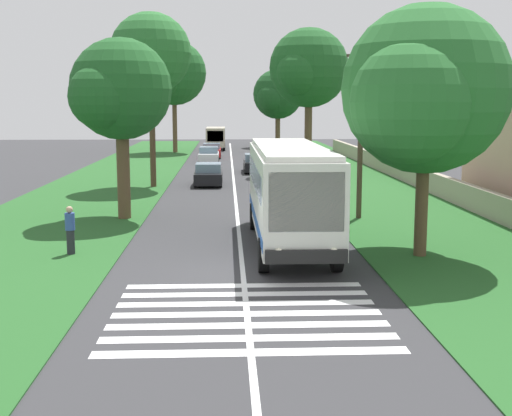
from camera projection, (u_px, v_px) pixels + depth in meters
The scene contains 20 objects.
ground at pixel (243, 273), 21.35m from camera, with size 160.00×160.00×0.00m, color #333335.
grass_verge_left at pixel (80, 204), 35.81m from camera, with size 120.00×8.00×0.04m, color #235623.
grass_verge_right at pixel (389, 202), 36.52m from camera, with size 120.00×8.00×0.04m, color #235623.
centre_line at pixel (236, 203), 36.17m from camera, with size 110.00×0.16×0.01m, color silver.
coach_bus at pixel (289, 189), 25.03m from camera, with size 11.16×2.62×3.73m.
zebra_crossing at pixel (247, 314), 17.19m from camera, with size 5.85×6.80×0.01m.
trailing_car_0 at pixel (209, 175), 44.20m from camera, with size 4.30×1.78×1.43m.
trailing_car_1 at pixel (256, 164), 52.39m from camera, with size 4.30×1.78×1.43m.
trailing_car_2 at pixel (209, 155), 60.87m from camera, with size 4.30×1.78×1.43m.
trailing_car_3 at pixel (212, 151), 66.20m from camera, with size 4.30×1.78×1.43m.
trailing_minibus_0 at pixel (216, 136), 77.63m from camera, with size 6.00×2.14×2.53m.
roadside_tree_left_0 at pixel (172, 75), 72.09m from camera, with size 8.11×6.82×11.81m.
roadside_tree_left_1 at pixel (119, 93), 30.57m from camera, with size 5.49×4.55×8.12m.
roadside_tree_left_2 at pixel (150, 56), 42.14m from camera, with size 6.04×5.01×10.77m.
roadside_tree_right_0 at pixel (277, 95), 82.24m from camera, with size 6.74×5.97×9.29m.
roadside_tree_right_1 at pixel (420, 95), 22.89m from camera, with size 7.10×5.66×8.51m.
roadside_tree_right_2 at pixel (307, 70), 50.57m from camera, with size 6.68×5.87×10.75m.
utility_pole at pixel (361, 128), 30.74m from camera, with size 0.24×1.40×7.91m.
roadside_wall at pixel (425, 180), 41.50m from camera, with size 70.00×0.40×1.22m, color #9E937F.
pedestrian at pixel (70, 230), 23.73m from camera, with size 0.34×0.34×1.69m.
Camera 1 is at (-20.79, 0.49, 5.26)m, focal length 47.88 mm.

